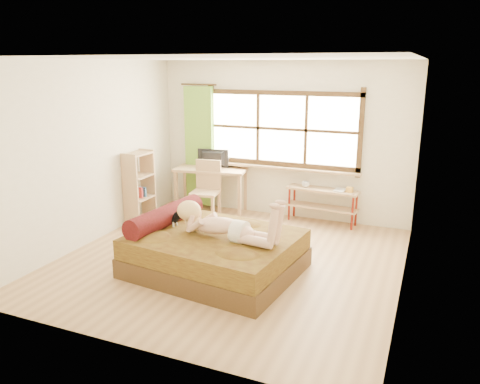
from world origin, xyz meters
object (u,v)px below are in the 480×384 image
at_px(desk, 211,174).
at_px(pipe_shelf, 323,198).
at_px(bed, 212,251).
at_px(chair, 207,186).
at_px(kitten, 170,217).
at_px(bookshelf, 139,187).
at_px(woman, 224,215).

relative_size(desk, pipe_shelf, 1.12).
bearing_deg(bed, desk, 122.96).
xyz_separation_m(bed, pipe_shelf, (0.90, 2.46, 0.17)).
relative_size(bed, pipe_shelf, 1.81).
bearing_deg(chair, desk, 95.25).
relative_size(kitten, bookshelf, 0.25).
relative_size(desk, bookshelf, 1.12).
bearing_deg(kitten, desk, 108.83).
distance_m(bed, woman, 0.58).
xyz_separation_m(bed, chair, (-1.06, 1.98, 0.29)).
distance_m(woman, kitten, 0.90).
relative_size(woman, bookshelf, 1.17).
distance_m(chair, pipe_shelf, 2.02).
bearing_deg(woman, bed, 171.20).
relative_size(bed, bookshelf, 1.82).
xyz_separation_m(bed, kitten, (-0.67, 0.09, 0.36)).
bearing_deg(kitten, bed, -1.17).
xyz_separation_m(woman, desk, (-1.35, 2.39, -0.11)).
distance_m(woman, chair, 2.41).
bearing_deg(desk, bookshelf, -137.94).
distance_m(bed, desk, 2.64).
bearing_deg(kitten, woman, -2.96).
bearing_deg(desk, woman, -68.95).
height_order(bed, kitten, bed).
bearing_deg(pipe_shelf, desk, -171.39).
bearing_deg(woman, bookshelf, 154.96).
height_order(pipe_shelf, bookshelf, bookshelf).
height_order(woman, bookshelf, bookshelf).
bearing_deg(pipe_shelf, woman, -100.25).
xyz_separation_m(desk, pipe_shelf, (2.04, 0.12, -0.26)).
bearing_deg(chair, woman, -66.55).
distance_m(desk, bookshelf, 1.34).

